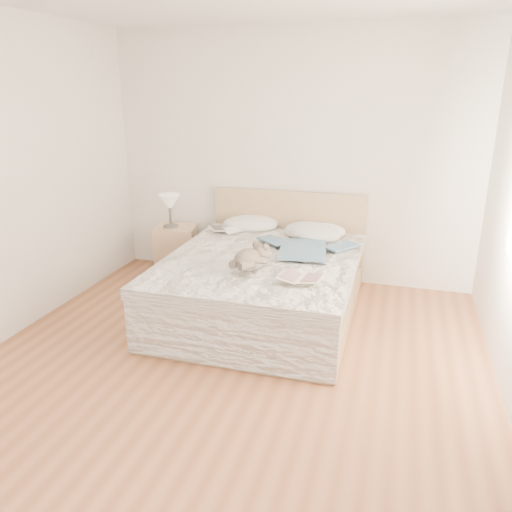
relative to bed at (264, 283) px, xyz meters
name	(u,v)px	position (x,y,z in m)	size (l,w,h in m)	color
floor	(222,376)	(0.00, -1.19, -0.31)	(4.00, 4.50, 0.00)	brown
wall_back	(291,158)	(0.00, 1.06, 1.04)	(4.00, 0.02, 2.70)	silver
bed	(264,283)	(0.00, 0.00, 0.00)	(1.72, 2.14, 1.00)	tan
nightstand	(177,250)	(-1.27, 0.77, -0.03)	(0.45, 0.40, 0.56)	tan
table_lamp	(170,204)	(-1.31, 0.73, 0.53)	(0.30, 0.30, 0.38)	#524C47
pillow_left	(251,224)	(-0.39, 0.85, 0.33)	(0.61, 0.43, 0.18)	white
pillow_middle	(312,232)	(0.33, 0.71, 0.33)	(0.64, 0.45, 0.19)	silver
pillow_right	(318,232)	(0.39, 0.74, 0.33)	(0.58, 0.41, 0.17)	white
blouse	(303,249)	(0.34, 0.14, 0.32)	(0.68, 0.72, 0.03)	#395977
photo_book	(225,230)	(-0.60, 0.57, 0.32)	(0.33, 0.22, 0.02)	white
childrens_book	(301,278)	(0.47, -0.60, 0.32)	(0.36, 0.24, 0.02)	#FFF6CD
teddy_bear	(247,265)	(-0.02, -0.49, 0.34)	(0.25, 0.35, 0.18)	brown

